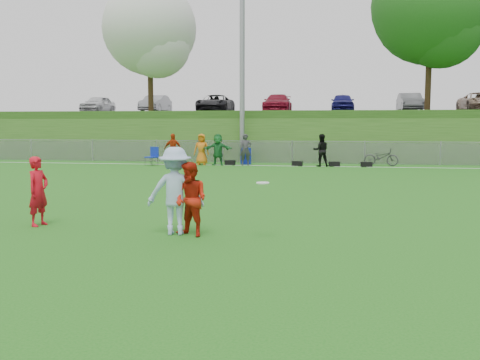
% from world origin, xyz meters
% --- Properties ---
extents(ground, '(120.00, 120.00, 0.00)m').
position_xyz_m(ground, '(0.00, 0.00, 0.00)').
color(ground, '#185F14').
rests_on(ground, ground).
extents(sideline_far, '(60.00, 0.10, 0.01)m').
position_xyz_m(sideline_far, '(0.00, 18.00, 0.01)').
color(sideline_far, white).
rests_on(sideline_far, ground).
extents(fence, '(58.00, 0.06, 1.30)m').
position_xyz_m(fence, '(0.00, 20.00, 0.65)').
color(fence, gray).
rests_on(fence, ground).
extents(light_pole, '(1.20, 0.40, 12.15)m').
position_xyz_m(light_pole, '(-3.00, 20.80, 6.71)').
color(light_pole, gray).
rests_on(light_pole, ground).
extents(berm, '(120.00, 18.00, 3.00)m').
position_xyz_m(berm, '(0.00, 31.00, 1.50)').
color(berm, '#224B15').
rests_on(berm, ground).
extents(parking_lot, '(120.00, 12.00, 0.10)m').
position_xyz_m(parking_lot, '(0.00, 33.00, 3.05)').
color(parking_lot, black).
rests_on(parking_lot, berm).
extents(tree_white_flowering, '(6.30, 6.30, 8.78)m').
position_xyz_m(tree_white_flowering, '(-9.84, 24.92, 8.32)').
color(tree_white_flowering, black).
rests_on(tree_white_flowering, berm).
extents(tree_green_near, '(7.14, 7.14, 9.95)m').
position_xyz_m(tree_green_near, '(8.16, 24.42, 9.03)').
color(tree_green_near, black).
rests_on(tree_green_near, berm).
extents(car_row, '(32.04, 5.18, 1.44)m').
position_xyz_m(car_row, '(-1.17, 32.00, 3.82)').
color(car_row, silver).
rests_on(car_row, parking_lot).
extents(spectator_row, '(8.99, 0.77, 1.69)m').
position_xyz_m(spectator_row, '(-3.11, 18.00, 0.85)').
color(spectator_row, '#B82F0C').
rests_on(spectator_row, ground).
extents(gear_bags, '(7.79, 0.40, 0.26)m').
position_xyz_m(gear_bags, '(0.87, 18.10, 0.13)').
color(gear_bags, black).
rests_on(gear_bags, ground).
extents(player_red_left, '(0.47, 0.62, 1.53)m').
position_xyz_m(player_red_left, '(-4.24, 0.52, 0.77)').
color(player_red_left, red).
rests_on(player_red_left, ground).
extents(player_red_center, '(0.90, 0.83, 1.49)m').
position_xyz_m(player_red_center, '(-0.64, -0.02, 0.75)').
color(player_red_center, '#B51D0C').
rests_on(player_red_center, ground).
extents(player_blue, '(1.23, 0.81, 1.78)m').
position_xyz_m(player_blue, '(-1.00, 0.12, 0.89)').
color(player_blue, '#A0B8DE').
rests_on(player_blue, ground).
extents(frisbee, '(0.26, 0.26, 0.02)m').
position_xyz_m(frisbee, '(0.81, -0.11, 1.11)').
color(frisbee, white).
rests_on(frisbee, ground).
extents(recycling_bin, '(0.72, 0.72, 0.90)m').
position_xyz_m(recycling_bin, '(-2.49, 18.95, 0.45)').
color(recycling_bin, '#0F21A9').
rests_on(recycling_bin, ground).
extents(camp_chair, '(0.72, 0.72, 0.99)m').
position_xyz_m(camp_chair, '(-7.34, 17.22, 0.29)').
color(camp_chair, '#0E249B').
rests_on(camp_chair, ground).
extents(bicycle, '(1.88, 1.01, 0.94)m').
position_xyz_m(bicycle, '(4.80, 19.00, 0.47)').
color(bicycle, '#2D2D2F').
rests_on(bicycle, ground).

